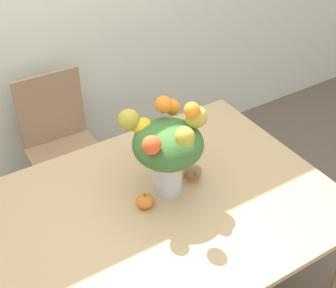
# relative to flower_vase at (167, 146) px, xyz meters

# --- Properties ---
(dining_table) EXTENTS (1.60, 1.15, 0.72)m
(dining_table) POSITION_rel_flower_vase_xyz_m (-0.10, -0.08, -0.32)
(dining_table) COLOR tan
(dining_table) RESTS_ON ground_plane
(flower_vase) EXTENTS (0.33, 0.38, 0.46)m
(flower_vase) POSITION_rel_flower_vase_xyz_m (0.00, 0.00, 0.00)
(flower_vase) COLOR silver
(flower_vase) RESTS_ON dining_table
(pumpkin) EXTENTS (0.08, 0.08, 0.07)m
(pumpkin) POSITION_rel_flower_vase_xyz_m (-0.15, -0.05, -0.22)
(pumpkin) COLOR orange
(pumpkin) RESTS_ON dining_table
(turkey_figurine) EXTENTS (0.09, 0.12, 0.08)m
(turkey_figurine) POSITION_rel_flower_vase_xyz_m (0.14, 0.01, -0.21)
(turkey_figurine) COLOR #936642
(turkey_figurine) RESTS_ON dining_table
(dining_chair_near_window) EXTENTS (0.43, 0.43, 0.91)m
(dining_chair_near_window) POSITION_rel_flower_vase_xyz_m (-0.20, 0.88, -0.50)
(dining_chair_near_window) COLOR #9E7A56
(dining_chair_near_window) RESTS_ON ground_plane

